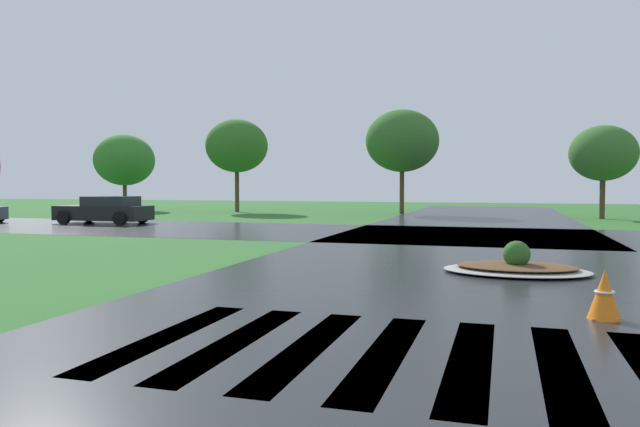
{
  "coord_description": "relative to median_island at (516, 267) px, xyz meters",
  "views": [
    {
      "loc": [
        1.22,
        -2.1,
        1.86
      ],
      "look_at": [
        -3.32,
        12.87,
        1.1
      ],
      "focal_mm": 34.1,
      "sensor_mm": 36.0,
      "label": 1
    }
  ],
  "objects": [
    {
      "name": "car_blue_compact",
      "position": [
        -18.23,
        11.1,
        0.49
      ],
      "size": [
        4.4,
        2.18,
        1.28
      ],
      "rotation": [
        0.0,
        0.0,
        3.17
      ],
      "color": "black",
      "rests_on": "ground"
    },
    {
      "name": "traffic_cone",
      "position": [
        1.07,
        -4.19,
        0.2
      ],
      "size": [
        0.44,
        0.44,
        0.69
      ],
      "color": "orange",
      "rests_on": "ground"
    },
    {
      "name": "background_treeline",
      "position": [
        -9.23,
        23.66,
        3.88
      ],
      "size": [
        44.84,
        6.25,
        6.45
      ],
      "color": "#4C3823",
      "rests_on": "ground"
    },
    {
      "name": "median_island",
      "position": [
        0.0,
        0.0,
        0.0
      ],
      "size": [
        2.99,
        2.06,
        0.68
      ],
      "color": "#9E9B93",
      "rests_on": "ground"
    },
    {
      "name": "asphalt_cross_road",
      "position": [
        -1.49,
        9.39,
        -0.13
      ],
      "size": [
        90.0,
        8.55,
        0.01
      ],
      "primitive_type": "cube",
      "color": "#232628",
      "rests_on": "ground"
    },
    {
      "name": "asphalt_roadway",
      "position": [
        -1.49,
        -1.15,
        -0.13
      ],
      "size": [
        9.5,
        80.0,
        0.01
      ],
      "primitive_type": "cube",
      "color": "#232628",
      "rests_on": "ground"
    },
    {
      "name": "crosswalk_stripes",
      "position": [
        -1.49,
        -6.74,
        -0.13
      ],
      "size": [
        5.85,
        3.52,
        0.01
      ],
      "color": "white",
      "rests_on": "ground"
    }
  ]
}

